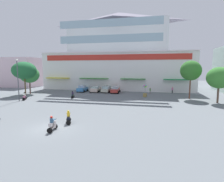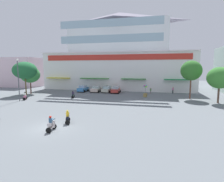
# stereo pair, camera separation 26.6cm
# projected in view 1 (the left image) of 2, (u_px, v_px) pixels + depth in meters

# --- Properties ---
(ground_plane) EXTENTS (128.00, 128.00, 0.00)m
(ground_plane) POSITION_uv_depth(u_px,v_px,m) (93.00, 104.00, 31.17)
(ground_plane) COLOR slate
(colonial_building) EXTENTS (40.44, 18.24, 21.49)m
(colonial_building) POSITION_uv_depth(u_px,v_px,m) (118.00, 56.00, 52.91)
(colonial_building) COLOR white
(colonial_building) RESTS_ON ground
(flank_building_left) EXTENTS (12.31, 8.33, 9.17)m
(flank_building_left) POSITION_uv_depth(u_px,v_px,m) (19.00, 72.00, 59.11)
(flank_building_left) COLOR silver
(flank_building_left) RESTS_ON ground
(plaza_tree_0) EXTENTS (5.03, 5.36, 7.35)m
(plaza_tree_0) POSITION_uv_depth(u_px,v_px,m) (24.00, 70.00, 40.26)
(plaza_tree_0) COLOR brown
(plaza_tree_0) RESTS_ON ground
(plaza_tree_1) EXTENTS (4.09, 4.07, 6.18)m
(plaza_tree_1) POSITION_uv_depth(u_px,v_px,m) (219.00, 78.00, 31.30)
(plaza_tree_1) COLOR brown
(plaza_tree_1) RESTS_ON ground
(plaza_tree_2) EXTENTS (4.51, 4.22, 6.32)m
(plaza_tree_2) POSITION_uv_depth(u_px,v_px,m) (29.00, 75.00, 42.34)
(plaza_tree_2) COLOR brown
(plaza_tree_2) RESTS_ON ground
(plaza_tree_3) EXTENTS (3.95, 4.15, 7.43)m
(plaza_tree_3) POSITION_uv_depth(u_px,v_px,m) (191.00, 71.00, 35.54)
(plaza_tree_3) COLOR brown
(plaza_tree_3) RESTS_ON ground
(parked_car_0) EXTENTS (2.27, 4.06, 1.62)m
(parked_car_0) POSITION_uv_depth(u_px,v_px,m) (82.00, 89.00, 46.53)
(parked_car_0) COLOR #3F87C8
(parked_car_0) RESTS_ON ground
(parked_car_1) EXTENTS (2.59, 4.26, 1.47)m
(parked_car_1) POSITION_uv_depth(u_px,v_px,m) (95.00, 89.00, 45.68)
(parked_car_1) COLOR beige
(parked_car_1) RESTS_ON ground
(parked_car_2) EXTENTS (2.48, 4.23, 1.53)m
(parked_car_2) POSITION_uv_depth(u_px,v_px,m) (107.00, 89.00, 45.47)
(parked_car_2) COLOR beige
(parked_car_2) RESTS_ON ground
(parked_car_3) EXTENTS (2.46, 4.41, 1.53)m
(parked_car_3) POSITION_uv_depth(u_px,v_px,m) (115.00, 90.00, 44.41)
(parked_car_3) COLOR #B93731
(parked_car_3) RESTS_ON ground
(scooter_rider_1) EXTENTS (1.04, 1.46, 1.50)m
(scooter_rider_1) POSITION_uv_depth(u_px,v_px,m) (68.00, 118.00, 20.12)
(scooter_rider_1) COLOR black
(scooter_rider_1) RESTS_ON ground
(scooter_rider_2) EXTENTS (0.67, 1.42, 1.53)m
(scooter_rider_2) POSITION_uv_depth(u_px,v_px,m) (52.00, 125.00, 17.65)
(scooter_rider_2) COLOR black
(scooter_rider_2) RESTS_ON ground
(scooter_rider_4) EXTENTS (1.09, 1.54, 1.51)m
(scooter_rider_4) POSITION_uv_depth(u_px,v_px,m) (25.00, 97.00, 34.76)
(scooter_rider_4) COLOR black
(scooter_rider_4) RESTS_ON ground
(scooter_rider_5) EXTENTS (0.89, 1.48, 1.47)m
(scooter_rider_5) POSITION_uv_depth(u_px,v_px,m) (73.00, 95.00, 36.87)
(scooter_rider_5) COLOR black
(scooter_rider_5) RESTS_ON ground
(pedestrian_0) EXTENTS (0.48, 0.48, 1.59)m
(pedestrian_0) POSITION_uv_depth(u_px,v_px,m) (172.00, 90.00, 43.43)
(pedestrian_0) COLOR #1E2528
(pedestrian_0) RESTS_ON ground
(pedestrian_1) EXTENTS (0.48, 0.48, 1.52)m
(pedestrian_1) POSITION_uv_depth(u_px,v_px,m) (150.00, 90.00, 42.30)
(pedestrian_1) COLOR slate
(pedestrian_1) RESTS_ON ground
(streetlamp_near) EXTENTS (0.40, 0.40, 7.58)m
(streetlamp_near) POSITION_uv_depth(u_px,v_px,m) (18.00, 77.00, 33.04)
(streetlamp_near) COLOR #474C51
(streetlamp_near) RESTS_ON ground
(balloon_vendor_cart) EXTENTS (0.83, 1.01, 2.51)m
(balloon_vendor_cart) POSITION_uv_depth(u_px,v_px,m) (145.00, 92.00, 38.28)
(balloon_vendor_cart) COLOR olive
(balloon_vendor_cart) RESTS_ON ground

